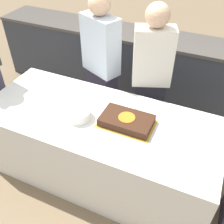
% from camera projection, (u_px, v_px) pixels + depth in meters
% --- Properties ---
extents(ground_plane, '(14.00, 14.00, 0.00)m').
position_uv_depth(ground_plane, '(101.00, 171.00, 2.80)').
color(ground_plane, '#7A664C').
extents(back_counter, '(4.40, 0.58, 0.92)m').
position_uv_depth(back_counter, '(149.00, 67.00, 3.58)').
color(back_counter, '#333842').
rests_on(back_counter, ground_plane).
extents(dining_table, '(2.15, 0.90, 0.77)m').
position_uv_depth(dining_table, '(100.00, 147.00, 2.56)').
color(dining_table, silver).
rests_on(dining_table, ground_plane).
extents(cake, '(0.48, 0.30, 0.08)m').
position_uv_depth(cake, '(127.00, 121.00, 2.22)').
color(cake, gold).
rests_on(cake, dining_table).
extents(plate_stack, '(0.23, 0.23, 0.09)m').
position_uv_depth(plate_stack, '(78.00, 114.00, 2.28)').
color(plate_stack, white).
rests_on(plate_stack, dining_table).
extents(side_plate_near_cake, '(0.19, 0.19, 0.00)m').
position_uv_depth(side_plate_near_cake, '(132.00, 103.00, 2.46)').
color(side_plate_near_cake, white).
rests_on(side_plate_near_cake, dining_table).
extents(person_cutting_cake, '(0.42, 0.32, 1.60)m').
position_uv_depth(person_cutting_cake, '(151.00, 79.00, 2.66)').
color(person_cutting_cake, '#282833').
rests_on(person_cutting_cake, ground_plane).
extents(person_standing_back, '(0.46, 0.35, 1.62)m').
position_uv_depth(person_standing_back, '(101.00, 68.00, 2.83)').
color(person_standing_back, '#383347').
rests_on(person_standing_back, ground_plane).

